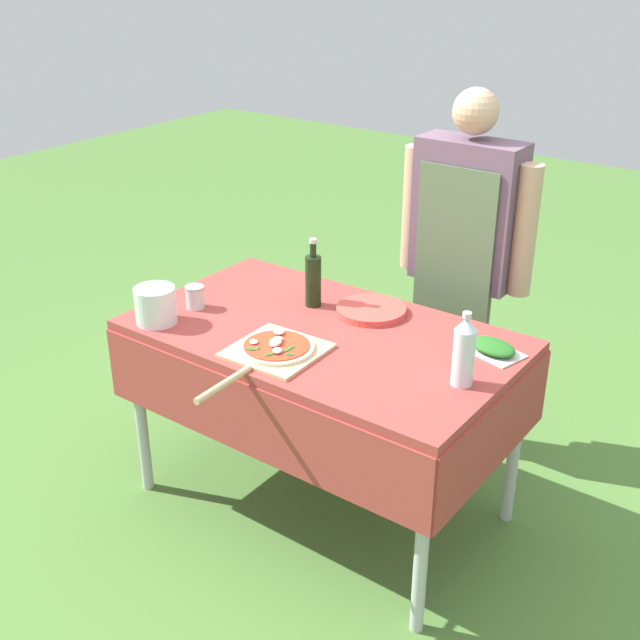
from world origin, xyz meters
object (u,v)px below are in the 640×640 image
Objects in this scene: herb_container at (493,348)px; sauce_jar at (195,298)px; person_cook at (464,249)px; plate_stack at (371,310)px; oil_bottle at (313,279)px; pizza_on_peel at (274,350)px; mixing_tub at (155,305)px; water_bottle at (464,351)px; prep_table at (322,352)px.

sauce_jar is (-1.09, -0.34, 0.02)m from herb_container.
person_cook is 0.51m from plate_stack.
sauce_jar is at bearing -147.89° from plate_stack.
oil_bottle is 0.46m from sauce_jar.
mixing_tub is at bearing -175.21° from pizza_on_peel.
sauce_jar is at bearing -175.89° from water_bottle.
oil_bottle reaches higher than sauce_jar.
person_cook is at bearing 117.27° from water_bottle.
pizza_on_peel is 6.38× the size of sauce_jar.
prep_table is 0.62m from water_bottle.
herb_container is at bearing 3.76° from oil_bottle.
prep_table is at bearing 29.71° from mixing_tub.
prep_table is 0.26m from plate_stack.
person_cook is at bearing 73.91° from plate_stack.
water_bottle is at bearing -28.10° from plate_stack.
pizza_on_peel is at bearing -13.72° from sauce_jar.
oil_bottle is 0.74m from herb_container.
herb_container is at bearing 20.09° from prep_table.
mixing_tub is (-1.11, -0.52, 0.05)m from herb_container.
pizza_on_peel is 2.25× the size of water_bottle.
herb_container is 1.49× the size of mixing_tub.
water_bottle is at bearing -15.57° from oil_bottle.
herb_container is (0.38, -0.50, -0.13)m from person_cook.
prep_table is 0.62m from herb_container.
person_cook reaches higher than plate_stack.
plate_stack is (0.06, 0.23, 0.10)m from prep_table.
pizza_on_peel is 0.50m from sauce_jar.
prep_table is 6.24× the size of herb_container.
mixing_tub is 0.81m from plate_stack.
prep_table is 5.20× the size of oil_bottle.
prep_table is 0.27m from pizza_on_peel.
pizza_on_peel is at bearing -162.12° from water_bottle.
oil_bottle is at bearing 135.25° from prep_table.
prep_table is 5.62× the size of water_bottle.
pizza_on_peel is at bearing 6.90° from mixing_tub.
water_bottle reaches higher than herb_container.
sauce_jar is (-0.52, -0.13, 0.13)m from prep_table.
herb_container is 0.84× the size of plate_stack.
oil_bottle reaches higher than water_bottle.
water_bottle is 2.84× the size of sauce_jar.
pizza_on_peel reaches higher than herb_container.
prep_table is at bearing -44.75° from oil_bottle.
sauce_jar reaches higher than plate_stack.
pizza_on_peel is at bearing 76.96° from person_cook.
person_cook is at bearing 127.05° from herb_container.
person_cook reaches higher than prep_table.
plate_stack is (0.09, 0.48, -0.00)m from pizza_on_peel.
person_cook reaches higher than pizza_on_peel.
oil_bottle is at bearing 51.27° from mixing_tub.
mixing_tub is at bearing -128.73° from oil_bottle.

